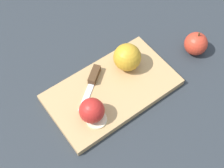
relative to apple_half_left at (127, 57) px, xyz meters
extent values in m
plane|color=#282D33|center=(0.09, 0.03, -0.06)|extent=(4.00, 4.00, 0.00)
cube|color=tan|center=(0.09, 0.03, -0.05)|extent=(0.39, 0.25, 0.02)
sphere|color=gold|center=(0.00, 0.00, 0.00)|extent=(0.08, 0.08, 0.08)
cylinder|color=beige|center=(0.01, 0.00, 0.00)|extent=(0.01, 0.08, 0.08)
sphere|color=red|center=(0.19, 0.06, -0.01)|extent=(0.07, 0.07, 0.07)
cylinder|color=beige|center=(0.19, 0.06, -0.01)|extent=(0.03, 0.06, 0.06)
cube|color=silver|center=(0.16, 0.01, -0.04)|extent=(0.09, 0.06, 0.00)
cube|color=#472D19|center=(0.10, -0.03, -0.03)|extent=(0.06, 0.05, 0.02)
cylinder|color=beige|center=(0.18, 0.08, -0.04)|extent=(0.06, 0.06, 0.01)
sphere|color=red|center=(-0.21, 0.09, -0.03)|extent=(0.07, 0.07, 0.07)
cylinder|color=#4C3319|center=(-0.21, 0.09, 0.02)|extent=(0.01, 0.00, 0.01)
camera|label=1|loc=(0.41, 0.38, 0.71)|focal=50.00mm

